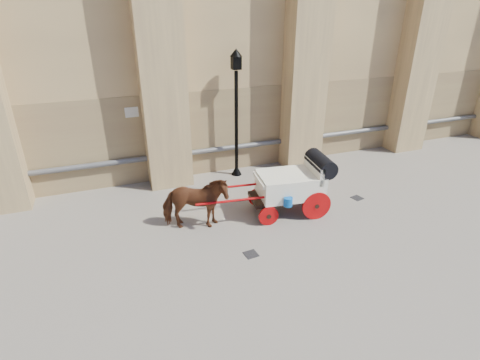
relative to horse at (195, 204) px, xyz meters
name	(u,v)px	position (x,y,z in m)	size (l,w,h in m)	color
ground	(232,230)	(0.89, -0.48, -0.76)	(90.00, 90.00, 0.00)	slate
horse	(195,204)	(0.00, 0.00, 0.00)	(0.82, 1.80, 1.52)	brown
carriage	(294,183)	(2.94, -0.10, 0.18)	(4.07, 1.55, 1.74)	black
street_lamp	(236,112)	(2.27, 2.99, 1.57)	(0.41, 0.41, 4.36)	black
drain_grate_near	(251,254)	(0.96, -1.67, -0.75)	(0.32, 0.32, 0.01)	black
drain_grate_far	(357,198)	(5.26, -0.10, -0.75)	(0.32, 0.32, 0.01)	black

